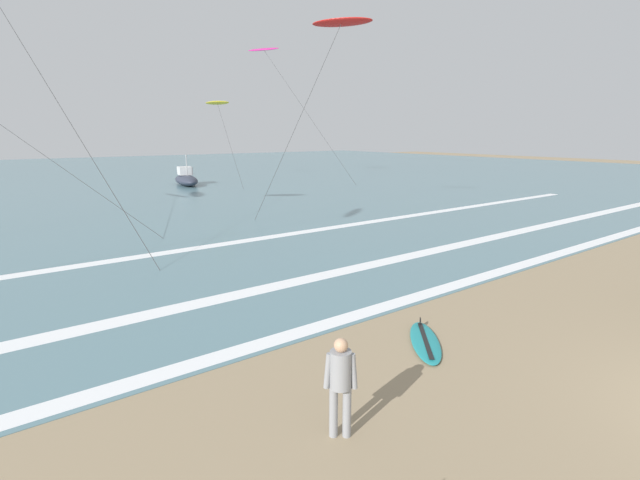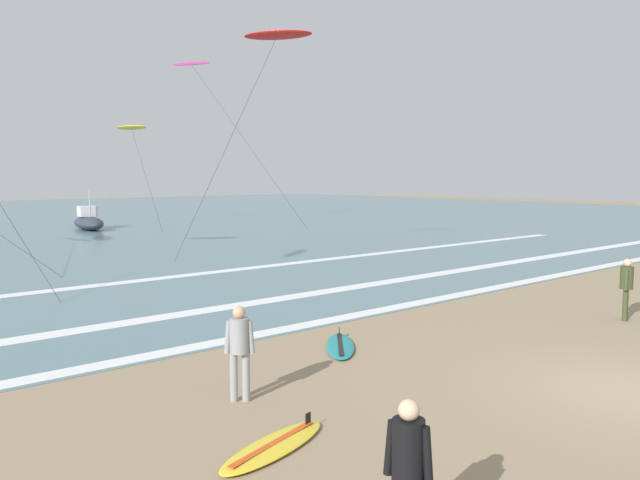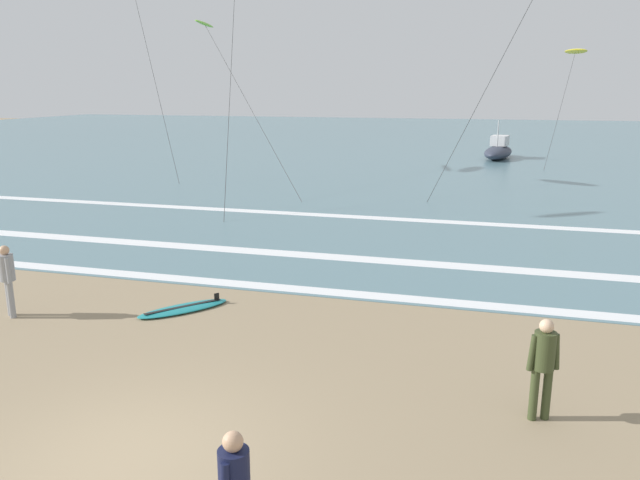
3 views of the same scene
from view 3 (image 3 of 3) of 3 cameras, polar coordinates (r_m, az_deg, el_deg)
The scene contains 11 objects.
ground_plane at distance 9.13m, azimuth -17.34°, elevation -18.95°, with size 160.00×160.00×0.00m, color #937F60.
ocean_surface at distance 58.80m, azimuth 11.10°, elevation 8.91°, with size 140.00×90.00×0.01m, color slate.
wave_foam_shoreline at distance 14.97m, azimuth 2.82°, elevation -4.99°, with size 45.55×0.51×0.01m, color white.
wave_foam_mid_break at distance 17.95m, azimuth 4.11°, elevation -1.79°, with size 58.12×0.66×0.01m, color white.
wave_foam_outer_break at distance 23.61m, azimuth 6.31°, elevation 1.98°, with size 48.80×0.61×0.01m, color white.
surfer_mid_group at distance 14.87m, azimuth -26.99°, elevation -2.86°, with size 0.46×0.38×1.60m.
surfer_background_far at distance 9.81m, azimuth 19.99°, elevation -10.42°, with size 0.51×0.32×1.60m.
surfboard_foreground_flat at distance 14.23m, azimuth -12.53°, elevation -6.20°, with size 1.82×1.98×0.25m.
kite_lime_low_near at distance 38.91m, azimuth -10.62°, elevation 19.01°, with size 9.61×11.37×8.76m.
kite_yellow_mid_center at distance 49.17m, azimuth 22.59°, elevation 15.79°, with size 3.12×11.01×7.61m.
offshore_boat at distance 45.52m, azimuth 16.19°, elevation 7.93°, with size 2.54×5.41×2.70m.
Camera 3 is at (4.41, -6.35, 4.86)m, focal length 34.55 mm.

